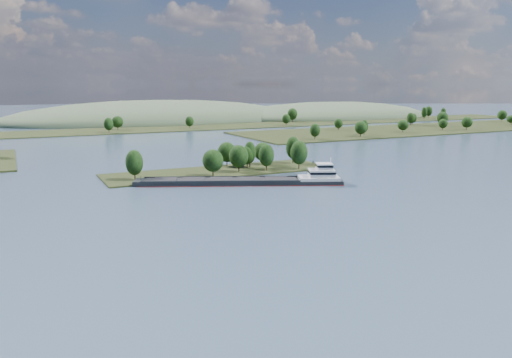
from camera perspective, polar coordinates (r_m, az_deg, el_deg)
ground at (r=166.86m, az=3.53°, el=-2.42°), size 1800.00×1800.00×0.00m
tree_island at (r=220.77m, az=-2.46°, el=2.02°), size 100.00×30.14×14.16m
right_bank at (r=449.52m, az=18.21°, el=5.52°), size 320.00×90.00×14.54m
back_shoreline at (r=431.86m, az=-14.18°, el=5.49°), size 900.00×60.00×15.14m
hill_east at (r=598.83m, az=8.68°, el=7.01°), size 260.00×140.00×36.00m
hill_west at (r=541.05m, az=-11.05°, el=6.55°), size 320.00×160.00×44.00m
cargo_barge at (r=193.20m, az=-0.24°, el=-0.16°), size 77.05×41.09×10.84m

